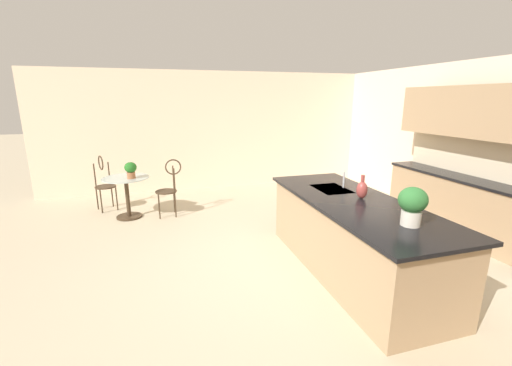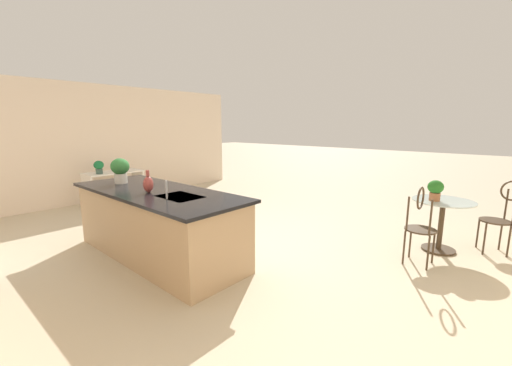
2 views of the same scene
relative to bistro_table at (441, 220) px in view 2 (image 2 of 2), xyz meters
The scene contains 12 objects.
ground_plane 3.21m from the bistro_table, 36.87° to the left, with size 40.00×40.00×0.00m, color beige.
wall_right 7.13m from the bistro_table, 15.68° to the left, with size 0.12×7.80×2.70m, color beige.
kitchen_island 3.96m from the bistro_table, 44.13° to the left, with size 2.80×1.06×0.92m.
bistro_table is the anchor object (origin of this frame).
chair_near_window 0.74m from the bistro_table, 82.18° to the left, with size 0.39×0.48×1.04m.
chair_by_island 0.78m from the bistro_table, 144.47° to the right, with size 0.52×0.50×1.04m.
sink_faucet 3.78m from the bistro_table, 52.01° to the left, with size 0.02×0.02×0.22m, color #B2B5BA.
writing_desk 6.46m from the bistro_table, 16.37° to the left, with size 0.60×1.20×0.74m.
potted_plant_on_table 0.48m from the bistro_table, 47.72° to the left, with size 0.20×0.20×0.29m.
potted_plant_counter_far 4.70m from the bistro_table, 37.32° to the left, with size 0.26×0.26×0.37m.
potted_plant_on_desk 6.47m from the bistro_table, 19.65° to the left, with size 0.20×0.20×0.28m.
vase_on_counter 4.06m from the bistro_table, 45.90° to the left, with size 0.13×0.13×0.29m.
Camera 2 is at (-3.43, 3.03, 1.78)m, focal length 22.14 mm.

